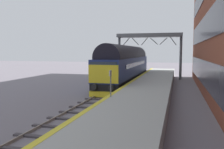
{
  "coord_description": "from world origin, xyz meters",
  "views": [
    {
      "loc": [
        6.1,
        -22.13,
        3.91
      ],
      "look_at": [
        0.2,
        0.17,
        1.8
      ],
      "focal_mm": 39.87,
      "sensor_mm": 36.0,
      "label": 1
    }
  ],
  "objects": [
    {
      "name": "track_main",
      "position": [
        0.0,
        0.0,
        0.06
      ],
      "size": [
        2.5,
        60.0,
        0.15
      ],
      "color": "gray",
      "rests_on": "ground"
    },
    {
      "name": "diesel_locomotive",
      "position": [
        0.0,
        7.61,
        2.49
      ],
      "size": [
        2.74,
        19.6,
        4.68
      ],
      "color": "black",
      "rests_on": "ground"
    },
    {
      "name": "overhead_footbridge",
      "position": [
        2.05,
        14.28,
        5.81
      ],
      "size": [
        9.3,
        2.0,
        6.54
      ],
      "color": "slate",
      "rests_on": "ground"
    },
    {
      "name": "ground_plane",
      "position": [
        0.0,
        0.0,
        0.0
      ],
      "size": [
        140.0,
        140.0,
        0.0
      ],
      "primitive_type": "plane",
      "color": "slate",
      "rests_on": "ground"
    },
    {
      "name": "station_platform",
      "position": [
        3.6,
        0.0,
        0.5
      ],
      "size": [
        4.0,
        44.0,
        1.01
      ],
      "color": "#ADB1AB",
      "rests_on": "ground"
    },
    {
      "name": "platform_number_sign",
      "position": [
        1.94,
        -6.79,
        2.16
      ],
      "size": [
        0.1,
        0.44,
        1.72
      ],
      "color": "slate",
      "rests_on": "station_platform"
    },
    {
      "name": "signal_post_mid",
      "position": [
        -1.83,
        12.22,
        2.82
      ],
      "size": [
        0.44,
        0.22,
        4.54
      ],
      "color": "gray",
      "rests_on": "ground"
    }
  ]
}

